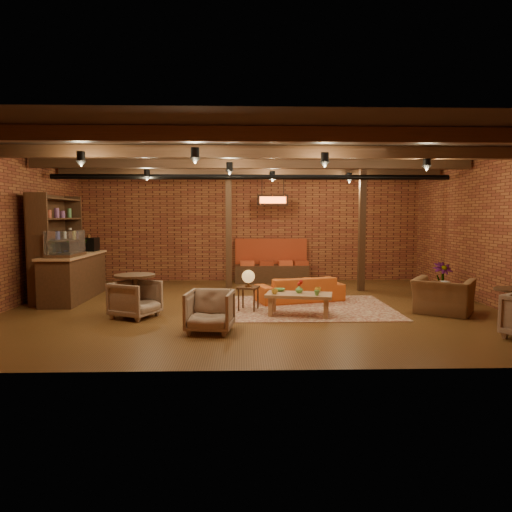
{
  "coord_description": "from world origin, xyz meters",
  "views": [
    {
      "loc": [
        -0.23,
        -9.5,
        1.91
      ],
      "look_at": [
        0.05,
        0.2,
        1.06
      ],
      "focal_mm": 32.0,
      "sensor_mm": 36.0,
      "label": 1
    }
  ],
  "objects_px": {
    "coffee_table": "(298,296)",
    "side_table_lamp": "(248,280)",
    "round_table_right": "(512,302)",
    "plant_tall": "(443,245)",
    "sofa": "(300,289)",
    "round_table_left": "(135,288)",
    "armchair_b": "(210,309)",
    "armchair_a": "(135,297)",
    "armchair_right": "(443,290)",
    "side_table_book": "(441,283)"
  },
  "relations": [
    {
      "from": "round_table_left",
      "to": "armchair_a",
      "type": "distance_m",
      "value": 0.21
    },
    {
      "from": "sofa",
      "to": "armchair_right",
      "type": "height_order",
      "value": "armchair_right"
    },
    {
      "from": "armchair_b",
      "to": "armchair_right",
      "type": "bearing_deg",
      "value": 23.57
    },
    {
      "from": "side_table_lamp",
      "to": "armchair_a",
      "type": "height_order",
      "value": "side_table_lamp"
    },
    {
      "from": "round_table_left",
      "to": "coffee_table",
      "type": "bearing_deg",
      "value": -0.69
    },
    {
      "from": "coffee_table",
      "to": "sofa",
      "type": "bearing_deg",
      "value": 81.71
    },
    {
      "from": "armchair_right",
      "to": "coffee_table",
      "type": "bearing_deg",
      "value": 36.71
    },
    {
      "from": "side_table_book",
      "to": "round_table_right",
      "type": "relative_size",
      "value": 0.72
    },
    {
      "from": "side_table_lamp",
      "to": "round_table_left",
      "type": "xyz_separation_m",
      "value": [
        -2.17,
        -0.46,
        -0.09
      ]
    },
    {
      "from": "coffee_table",
      "to": "round_table_right",
      "type": "bearing_deg",
      "value": -17.59
    },
    {
      "from": "side_table_lamp",
      "to": "round_table_left",
      "type": "height_order",
      "value": "side_table_lamp"
    },
    {
      "from": "sofa",
      "to": "coffee_table",
      "type": "distance_m",
      "value": 1.47
    },
    {
      "from": "side_table_lamp",
      "to": "round_table_right",
      "type": "xyz_separation_m",
      "value": [
        4.46,
        -1.61,
        -0.17
      ]
    },
    {
      "from": "sofa",
      "to": "side_table_book",
      "type": "distance_m",
      "value": 3.17
    },
    {
      "from": "coffee_table",
      "to": "armchair_a",
      "type": "height_order",
      "value": "armchair_a"
    },
    {
      "from": "armchair_right",
      "to": "side_table_book",
      "type": "xyz_separation_m",
      "value": [
        0.52,
        1.25,
        -0.05
      ]
    },
    {
      "from": "round_table_left",
      "to": "plant_tall",
      "type": "distance_m",
      "value": 6.94
    },
    {
      "from": "round_table_right",
      "to": "plant_tall",
      "type": "height_order",
      "value": "plant_tall"
    },
    {
      "from": "armchair_b",
      "to": "sofa",
      "type": "bearing_deg",
      "value": 63.02
    },
    {
      "from": "sofa",
      "to": "side_table_lamp",
      "type": "distance_m",
      "value": 1.55
    },
    {
      "from": "armchair_right",
      "to": "plant_tall",
      "type": "relative_size",
      "value": 0.42
    },
    {
      "from": "round_table_right",
      "to": "plant_tall",
      "type": "distance_m",
      "value": 2.97
    },
    {
      "from": "armchair_a",
      "to": "armchair_b",
      "type": "distance_m",
      "value": 1.85
    },
    {
      "from": "side_table_book",
      "to": "round_table_right",
      "type": "bearing_deg",
      "value": -86.93
    },
    {
      "from": "armchair_b",
      "to": "armchair_right",
      "type": "xyz_separation_m",
      "value": [
        4.47,
        1.29,
        0.08
      ]
    },
    {
      "from": "side_table_lamp",
      "to": "round_table_left",
      "type": "bearing_deg",
      "value": -167.98
    },
    {
      "from": "plant_tall",
      "to": "round_table_right",
      "type": "bearing_deg",
      "value": -91.11
    },
    {
      "from": "side_table_book",
      "to": "plant_tall",
      "type": "xyz_separation_m",
      "value": [
        0.19,
        0.41,
        0.84
      ]
    },
    {
      "from": "round_table_left",
      "to": "armchair_b",
      "type": "height_order",
      "value": "round_table_left"
    },
    {
      "from": "sofa",
      "to": "armchair_b",
      "type": "distance_m",
      "value": 3.22
    },
    {
      "from": "side_table_lamp",
      "to": "plant_tall",
      "type": "height_order",
      "value": "plant_tall"
    },
    {
      "from": "sofa",
      "to": "armchair_b",
      "type": "height_order",
      "value": "armchair_b"
    },
    {
      "from": "side_table_book",
      "to": "plant_tall",
      "type": "distance_m",
      "value": 0.95
    },
    {
      "from": "armchair_a",
      "to": "side_table_book",
      "type": "xyz_separation_m",
      "value": [
        6.47,
        1.43,
        0.03
      ]
    },
    {
      "from": "round_table_left",
      "to": "round_table_right",
      "type": "distance_m",
      "value": 6.73
    },
    {
      "from": "sofa",
      "to": "round_table_left",
      "type": "xyz_separation_m",
      "value": [
        -3.33,
        -1.41,
        0.26
      ]
    },
    {
      "from": "coffee_table",
      "to": "side_table_book",
      "type": "distance_m",
      "value": 3.63
    },
    {
      "from": "side_table_lamp",
      "to": "armchair_b",
      "type": "distance_m",
      "value": 1.84
    },
    {
      "from": "side_table_lamp",
      "to": "plant_tall",
      "type": "relative_size",
      "value": 0.33
    },
    {
      "from": "armchair_b",
      "to": "armchair_a",
      "type": "bearing_deg",
      "value": 150.54
    },
    {
      "from": "armchair_right",
      "to": "armchair_a",
      "type": "bearing_deg",
      "value": 36.68
    },
    {
      "from": "side_table_book",
      "to": "side_table_lamp",
      "type": "bearing_deg",
      "value": -169.01
    },
    {
      "from": "armchair_a",
      "to": "plant_tall",
      "type": "bearing_deg",
      "value": -49.13
    },
    {
      "from": "sofa",
      "to": "round_table_left",
      "type": "distance_m",
      "value": 3.63
    },
    {
      "from": "plant_tall",
      "to": "armchair_right",
      "type": "bearing_deg",
      "value": -112.9
    },
    {
      "from": "coffee_table",
      "to": "side_table_lamp",
      "type": "relative_size",
      "value": 1.64
    },
    {
      "from": "armchair_right",
      "to": "plant_tall",
      "type": "bearing_deg",
      "value": -77.9
    },
    {
      "from": "armchair_right",
      "to": "plant_tall",
      "type": "distance_m",
      "value": 1.97
    },
    {
      "from": "armchair_a",
      "to": "side_table_book",
      "type": "distance_m",
      "value": 6.62
    },
    {
      "from": "round_table_right",
      "to": "sofa",
      "type": "bearing_deg",
      "value": 142.14
    }
  ]
}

